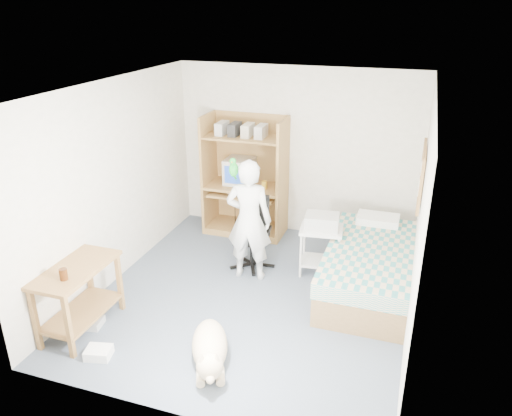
# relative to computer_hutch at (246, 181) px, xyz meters

# --- Properties ---
(floor) EXTENTS (4.00, 4.00, 0.00)m
(floor) POSITION_rel_computer_hutch_xyz_m (0.70, -1.74, -0.82)
(floor) COLOR #485562
(floor) RESTS_ON ground
(wall_back) EXTENTS (3.60, 0.02, 2.50)m
(wall_back) POSITION_rel_computer_hutch_xyz_m (0.70, 0.26, 0.43)
(wall_back) COLOR beige
(wall_back) RESTS_ON floor
(wall_right) EXTENTS (0.02, 4.00, 2.50)m
(wall_right) POSITION_rel_computer_hutch_xyz_m (2.50, -1.74, 0.43)
(wall_right) COLOR beige
(wall_right) RESTS_ON floor
(wall_left) EXTENTS (0.02, 4.00, 2.50)m
(wall_left) POSITION_rel_computer_hutch_xyz_m (-1.10, -1.74, 0.43)
(wall_left) COLOR beige
(wall_left) RESTS_ON floor
(ceiling) EXTENTS (3.60, 4.00, 0.02)m
(ceiling) POSITION_rel_computer_hutch_xyz_m (0.70, -1.74, 1.68)
(ceiling) COLOR white
(ceiling) RESTS_ON wall_back
(computer_hutch) EXTENTS (1.20, 0.63, 1.80)m
(computer_hutch) POSITION_rel_computer_hutch_xyz_m (0.00, 0.00, 0.00)
(computer_hutch) COLOR olive
(computer_hutch) RESTS_ON floor
(bed) EXTENTS (1.02, 2.02, 0.66)m
(bed) POSITION_rel_computer_hutch_xyz_m (2.00, -1.12, -0.53)
(bed) COLOR brown
(bed) RESTS_ON floor
(side_desk) EXTENTS (0.50, 1.00, 0.75)m
(side_desk) POSITION_rel_computer_hutch_xyz_m (-0.85, -2.94, -0.33)
(side_desk) COLOR brown
(side_desk) RESTS_ON floor
(corkboard) EXTENTS (0.04, 0.94, 0.66)m
(corkboard) POSITION_rel_computer_hutch_xyz_m (2.47, -0.84, 0.63)
(corkboard) COLOR #9B7345
(corkboard) RESTS_ON wall_right
(office_chair) EXTENTS (0.54, 0.54, 0.95)m
(office_chair) POSITION_rel_computer_hutch_xyz_m (0.45, -1.00, -0.48)
(office_chair) COLOR black
(office_chair) RESTS_ON floor
(person) EXTENTS (0.61, 0.43, 1.58)m
(person) POSITION_rel_computer_hutch_xyz_m (0.50, -1.30, -0.03)
(person) COLOR white
(person) RESTS_ON floor
(parrot) EXTENTS (0.12, 0.20, 0.32)m
(parrot) POSITION_rel_computer_hutch_xyz_m (0.30, -1.28, 0.62)
(parrot) COLOR #138624
(parrot) RESTS_ON person
(dog) EXTENTS (0.62, 1.03, 0.41)m
(dog) POSITION_rel_computer_hutch_xyz_m (0.69, -3.03, -0.64)
(dog) COLOR beige
(dog) RESTS_ON floor
(printer_cart) EXTENTS (0.58, 0.48, 0.64)m
(printer_cart) POSITION_rel_computer_hutch_xyz_m (1.35, -0.91, -0.40)
(printer_cart) COLOR silver
(printer_cart) RESTS_ON floor
(printer) EXTENTS (0.45, 0.36, 0.18)m
(printer) POSITION_rel_computer_hutch_xyz_m (1.35, -0.91, -0.09)
(printer) COLOR #ABABA7
(printer) RESTS_ON printer_cart
(crt_monitor) EXTENTS (0.41, 0.44, 0.38)m
(crt_monitor) POSITION_rel_computer_hutch_xyz_m (-0.10, 0.01, 0.14)
(crt_monitor) COLOR beige
(crt_monitor) RESTS_ON computer_hutch
(keyboard) EXTENTS (0.47, 0.22, 0.03)m
(keyboard) POSITION_rel_computer_hutch_xyz_m (0.01, -0.16, -0.15)
(keyboard) COLOR beige
(keyboard) RESTS_ON computer_hutch
(pencil_cup) EXTENTS (0.08, 0.08, 0.12)m
(pencil_cup) POSITION_rel_computer_hutch_xyz_m (0.32, -0.09, -0.00)
(pencil_cup) COLOR gold
(pencil_cup) RESTS_ON computer_hutch
(drink_glass) EXTENTS (0.08, 0.08, 0.12)m
(drink_glass) POSITION_rel_computer_hutch_xyz_m (-0.80, -3.17, -0.01)
(drink_glass) COLOR #3D1D09
(drink_glass) RESTS_ON side_desk
(floor_box_a) EXTENTS (0.29, 0.25, 0.10)m
(floor_box_a) POSITION_rel_computer_hutch_xyz_m (-0.41, -3.30, -0.77)
(floor_box_a) COLOR white
(floor_box_a) RESTS_ON floor
(floor_box_b) EXTENTS (0.22, 0.25, 0.08)m
(floor_box_b) POSITION_rel_computer_hutch_xyz_m (-0.77, -2.88, -0.78)
(floor_box_b) COLOR #B5B5B0
(floor_box_b) RESTS_ON floor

